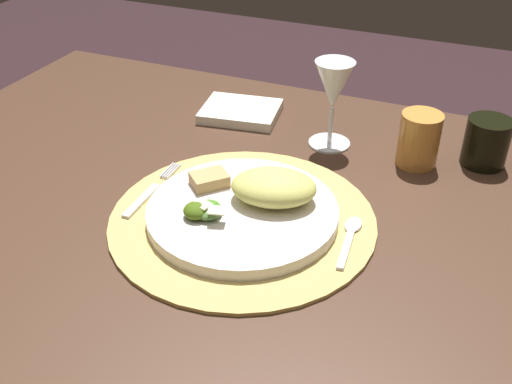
{
  "coord_description": "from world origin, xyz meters",
  "views": [
    {
      "loc": [
        0.36,
        -0.68,
        1.24
      ],
      "look_at": [
        0.07,
        0.02,
        0.75
      ],
      "focal_mm": 42.16,
      "sensor_mm": 36.0,
      "label": 1
    }
  ],
  "objects": [
    {
      "name": "dining_table",
      "position": [
        0.0,
        0.0,
        0.54
      ],
      "size": [
        1.18,
        0.89,
        0.73
      ],
      "color": "#452C1E",
      "rests_on": "ground"
    },
    {
      "name": "placemat",
      "position": [
        0.07,
        -0.03,
        0.73
      ],
      "size": [
        0.39,
        0.39,
        0.01
      ],
      "primitive_type": "cylinder",
      "color": "tan",
      "rests_on": "dining_table"
    },
    {
      "name": "dinner_plate",
      "position": [
        0.07,
        -0.03,
        0.74
      ],
      "size": [
        0.28,
        0.28,
        0.02
      ],
      "primitive_type": "cylinder",
      "color": "silver",
      "rests_on": "placemat"
    },
    {
      "name": "pasta_serving",
      "position": [
        0.1,
        -0.0,
        0.77
      ],
      "size": [
        0.14,
        0.12,
        0.04
      ],
      "primitive_type": "ellipsoid",
      "rotation": [
        0.0,
        0.0,
        3.4
      ],
      "color": "#D3D265",
      "rests_on": "dinner_plate"
    },
    {
      "name": "salad_greens",
      "position": [
        0.03,
        -0.07,
        0.76
      ],
      "size": [
        0.07,
        0.07,
        0.02
      ],
      "color": "#417B22",
      "rests_on": "dinner_plate"
    },
    {
      "name": "bread_piece",
      "position": [
        0.0,
        -0.0,
        0.76
      ],
      "size": [
        0.07,
        0.07,
        0.02
      ],
      "primitive_type": "cube",
      "rotation": [
        0.0,
        0.0,
        3.96
      ],
      "color": "tan",
      "rests_on": "dinner_plate"
    },
    {
      "name": "fork",
      "position": [
        -0.09,
        -0.03,
        0.73
      ],
      "size": [
        0.02,
        0.16,
        0.0
      ],
      "color": "silver",
      "rests_on": "placemat"
    },
    {
      "name": "spoon",
      "position": [
        0.22,
        -0.01,
        0.73
      ],
      "size": [
        0.03,
        0.12,
        0.01
      ],
      "color": "silver",
      "rests_on": "placemat"
    },
    {
      "name": "napkin",
      "position": [
        -0.07,
        0.28,
        0.73
      ],
      "size": [
        0.16,
        0.13,
        0.02
      ],
      "primitive_type": "cube",
      "rotation": [
        0.0,
        0.0,
        0.15
      ],
      "color": "white",
      "rests_on": "dining_table"
    },
    {
      "name": "wine_glass",
      "position": [
        0.12,
        0.24,
        0.83
      ],
      "size": [
        0.07,
        0.07,
        0.15
      ],
      "color": "silver",
      "rests_on": "dining_table"
    },
    {
      "name": "amber_tumbler",
      "position": [
        0.27,
        0.23,
        0.77
      ],
      "size": [
        0.07,
        0.07,
        0.09
      ],
      "primitive_type": "cylinder",
      "color": "#CD893B",
      "rests_on": "dining_table"
    },
    {
      "name": "dark_tumbler",
      "position": [
        0.37,
        0.27,
        0.77
      ],
      "size": [
        0.07,
        0.07,
        0.08
      ],
      "primitive_type": "cylinder",
      "color": "black",
      "rests_on": "dining_table"
    }
  ]
}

